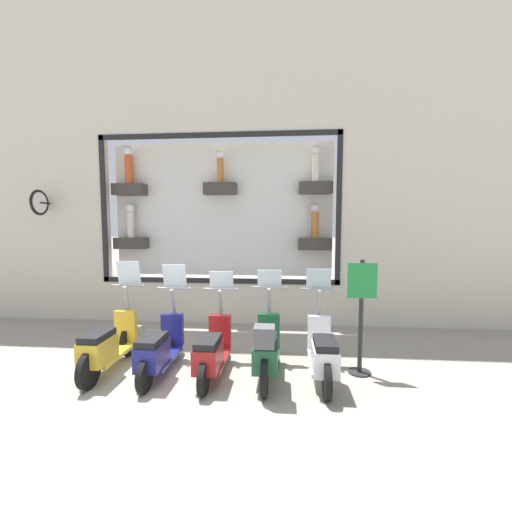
{
  "coord_description": "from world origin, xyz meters",
  "views": [
    {
      "loc": [
        -4.56,
        -1.59,
        2.36
      ],
      "look_at": [
        1.95,
        -1.02,
        1.76
      ],
      "focal_mm": 24.0,
      "sensor_mm": 36.0,
      "label": 1
    }
  ],
  "objects": [
    {
      "name": "building_facade",
      "position": [
        3.6,
        0.0,
        4.16
      ],
      "size": [
        1.22,
        36.0,
        8.16
      ],
      "color": "beige",
      "rests_on": "ground_plane"
    },
    {
      "name": "ground_plane",
      "position": [
        0.0,
        0.0,
        0.0
      ],
      "size": [
        120.0,
        120.0,
        0.0
      ],
      "primitive_type": "plane",
      "color": "gray"
    },
    {
      "name": "scooter_green_1",
      "position": [
        0.45,
        -1.31,
        0.49
      ],
      "size": [
        1.81,
        0.6,
        1.58
      ],
      "color": "black",
      "rests_on": "ground_plane"
    },
    {
      "name": "scooter_navy_3",
      "position": [
        0.5,
        0.38,
        0.42
      ],
      "size": [
        1.79,
        0.6,
        1.66
      ],
      "color": "black",
      "rests_on": "ground_plane"
    },
    {
      "name": "scooter_white_0",
      "position": [
        0.5,
        -2.16,
        0.44
      ],
      "size": [
        1.8,
        0.61,
        1.61
      ],
      "color": "black",
      "rests_on": "ground_plane"
    },
    {
      "name": "scooter_red_2",
      "position": [
        0.49,
        -0.47,
        0.42
      ],
      "size": [
        1.79,
        0.6,
        1.55
      ],
      "color": "black",
      "rests_on": "ground_plane"
    },
    {
      "name": "scooter_yellow_4",
      "position": [
        0.51,
        1.23,
        0.45
      ],
      "size": [
        1.81,
        0.6,
        1.71
      ],
      "color": "black",
      "rests_on": "ground_plane"
    },
    {
      "name": "shop_sign_post",
      "position": [
        0.82,
        -2.78,
        0.99
      ],
      "size": [
        0.36,
        0.45,
        1.82
      ],
      "color": "#232326",
      "rests_on": "ground_plane"
    }
  ]
}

